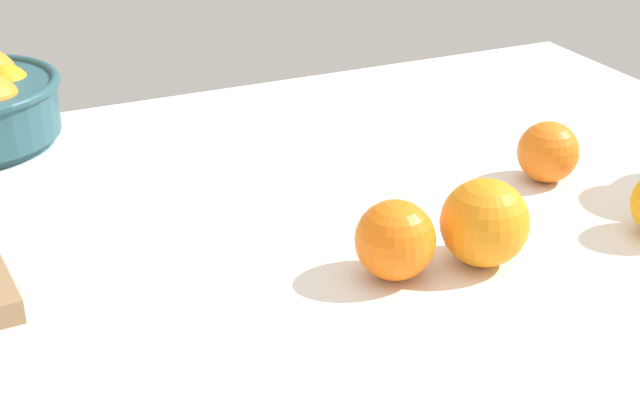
% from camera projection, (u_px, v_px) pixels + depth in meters
% --- Properties ---
extents(ground_plane, '(1.27, 1.01, 0.03)m').
position_uv_depth(ground_plane, '(340.00, 259.00, 0.97)').
color(ground_plane, white).
extents(loose_orange_0, '(0.07, 0.07, 0.07)m').
position_uv_depth(loose_orange_0, '(548.00, 152.00, 1.09)').
color(loose_orange_0, orange).
rests_on(loose_orange_0, ground_plane).
extents(loose_orange_1, '(0.08, 0.08, 0.08)m').
position_uv_depth(loose_orange_1, '(395.00, 240.00, 0.90)').
color(loose_orange_1, orange).
rests_on(loose_orange_1, ground_plane).
extents(loose_orange_2, '(0.09, 0.09, 0.09)m').
position_uv_depth(loose_orange_2, '(485.00, 223.00, 0.92)').
color(loose_orange_2, orange).
rests_on(loose_orange_2, ground_plane).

